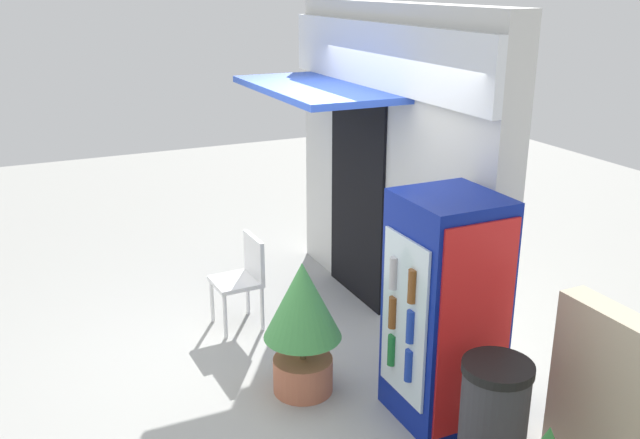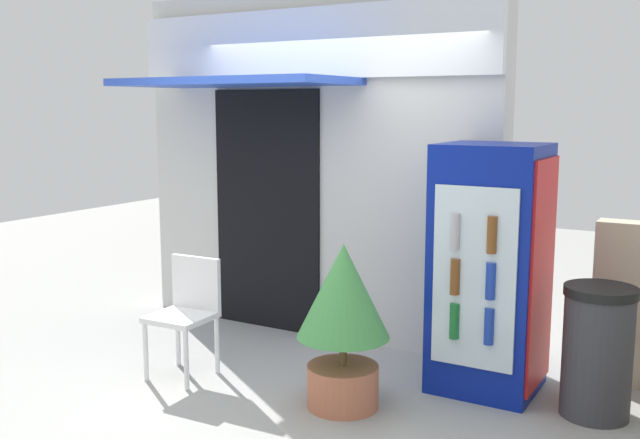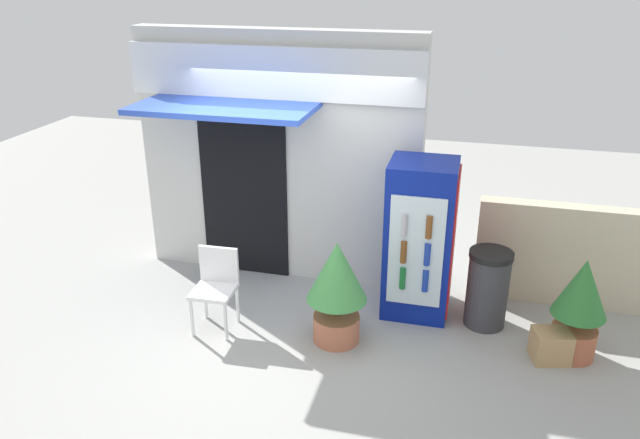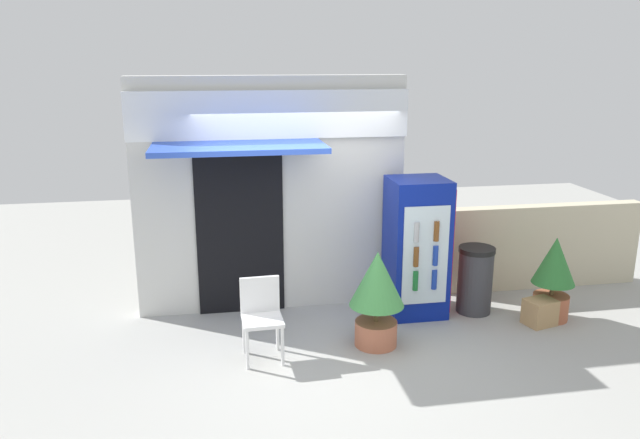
{
  "view_description": "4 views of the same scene",
  "coord_description": "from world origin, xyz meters",
  "px_view_note": "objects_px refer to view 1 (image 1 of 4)",
  "views": [
    {
      "loc": [
        5.14,
        -1.89,
        3.1
      ],
      "look_at": [
        0.26,
        0.37,
        1.25
      ],
      "focal_mm": 39.17,
      "sensor_mm": 36.0,
      "label": 1
    },
    {
      "loc": [
        2.87,
        -4.01,
        1.97
      ],
      "look_at": [
        0.38,
        0.28,
        1.2
      ],
      "focal_mm": 40.81,
      "sensor_mm": 36.0,
      "label": 2
    },
    {
      "loc": [
        1.88,
        -5.21,
        3.6
      ],
      "look_at": [
        0.47,
        0.23,
        1.23
      ],
      "focal_mm": 34.55,
      "sensor_mm": 36.0,
      "label": 3
    },
    {
      "loc": [
        -1.01,
        -6.08,
        3.14
      ],
      "look_at": [
        0.15,
        0.49,
        1.36
      ],
      "focal_mm": 34.39,
      "sensor_mm": 36.0,
      "label": 4
    }
  ],
  "objects_px": {
    "potted_plant_near_shop": "(302,317)",
    "trash_bin": "(493,422)",
    "drink_cooler": "(445,310)",
    "plastic_chair": "(244,274)"
  },
  "relations": [
    {
      "from": "drink_cooler",
      "to": "plastic_chair",
      "type": "bearing_deg",
      "value": -157.15
    },
    {
      "from": "drink_cooler",
      "to": "trash_bin",
      "type": "bearing_deg",
      "value": -8.42
    },
    {
      "from": "plastic_chair",
      "to": "potted_plant_near_shop",
      "type": "bearing_deg",
      "value": 1.96
    },
    {
      "from": "potted_plant_near_shop",
      "to": "trash_bin",
      "type": "height_order",
      "value": "potted_plant_near_shop"
    },
    {
      "from": "drink_cooler",
      "to": "plastic_chair",
      "type": "height_order",
      "value": "drink_cooler"
    },
    {
      "from": "trash_bin",
      "to": "potted_plant_near_shop",
      "type": "bearing_deg",
      "value": -154.81
    },
    {
      "from": "drink_cooler",
      "to": "potted_plant_near_shop",
      "type": "relative_size",
      "value": 1.57
    },
    {
      "from": "plastic_chair",
      "to": "trash_bin",
      "type": "height_order",
      "value": "plastic_chair"
    },
    {
      "from": "trash_bin",
      "to": "drink_cooler",
      "type": "bearing_deg",
      "value": 171.58
    },
    {
      "from": "drink_cooler",
      "to": "potted_plant_near_shop",
      "type": "distance_m",
      "value": 1.1
    }
  ]
}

